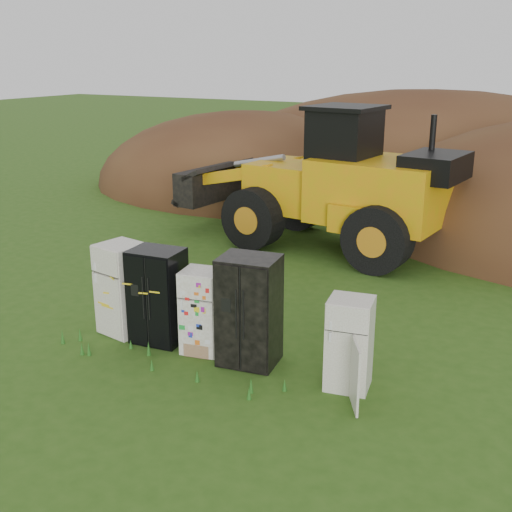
{
  "coord_description": "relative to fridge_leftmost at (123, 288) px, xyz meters",
  "views": [
    {
      "loc": [
        5.52,
        -9.08,
        5.29
      ],
      "look_at": [
        -0.49,
        2.0,
        1.31
      ],
      "focal_mm": 45.0,
      "sensor_mm": 36.0,
      "label": 1
    }
  ],
  "objects": [
    {
      "name": "ground",
      "position": [
        2.38,
        -0.02,
        -0.91
      ],
      "size": [
        120.0,
        120.0,
        0.0
      ],
      "primitive_type": "plane",
      "color": "#2D5316",
      "rests_on": "ground"
    },
    {
      "name": "fridge_leftmost",
      "position": [
        0.0,
        0.0,
        0.0
      ],
      "size": [
        0.92,
        0.89,
        1.81
      ],
      "primitive_type": null,
      "rotation": [
        0.0,
        0.0,
        -0.17
      ],
      "color": "white",
      "rests_on": "ground"
    },
    {
      "name": "fridge_black_side",
      "position": [
        0.85,
        -0.01,
        0.01
      ],
      "size": [
        1.02,
        0.84,
        1.83
      ],
      "primitive_type": null,
      "rotation": [
        0.0,
        0.0,
        0.1
      ],
      "color": "black",
      "rests_on": "ground"
    },
    {
      "name": "fridge_sticker",
      "position": [
        1.84,
        0.01,
        -0.12
      ],
      "size": [
        0.81,
        0.77,
        1.58
      ],
      "primitive_type": null,
      "rotation": [
        0.0,
        0.0,
        0.19
      ],
      "color": "white",
      "rests_on": "ground"
    },
    {
      "name": "fridge_dark_mid",
      "position": [
        2.82,
        0.02,
        0.08
      ],
      "size": [
        1.11,
        0.95,
        1.97
      ],
      "primitive_type": null,
      "rotation": [
        0.0,
        0.0,
        0.14
      ],
      "color": "black",
      "rests_on": "ground"
    },
    {
      "name": "fridge_open_door",
      "position": [
        4.7,
        0.01,
        -0.13
      ],
      "size": [
        0.8,
        0.76,
        1.56
      ],
      "primitive_type": null,
      "rotation": [
        0.0,
        0.0,
        0.16
      ],
      "color": "white",
      "rests_on": "ground"
    },
    {
      "name": "wheel_loader",
      "position": [
        0.7,
        7.46,
        1.09
      ],
      "size": [
        8.54,
        4.18,
        3.99
      ],
      "primitive_type": null,
      "rotation": [
        0.0,
        0.0,
        -0.1
      ],
      "color": "orange",
      "rests_on": "ground"
    },
    {
      "name": "dirt_mound_left",
      "position": [
        -4.69,
        13.65,
        -0.91
      ],
      "size": [
        13.62,
        10.22,
        6.27
      ],
      "primitive_type": "ellipsoid",
      "color": "#432415",
      "rests_on": "ground"
    },
    {
      "name": "dirt_mound_back",
      "position": [
        1.71,
        17.34,
        -0.91
      ],
      "size": [
        20.28,
        13.52,
        7.93
      ],
      "primitive_type": "ellipsoid",
      "color": "#432415",
      "rests_on": "ground"
    }
  ]
}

